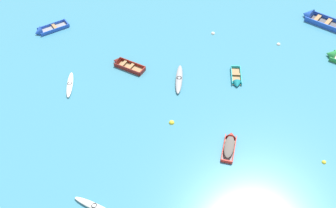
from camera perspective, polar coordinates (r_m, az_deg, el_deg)
The scene contains 12 objects.
kayak_white_near_right at distance 35.24m, azimuth -14.19°, elevation 2.78°, with size 0.80×3.27×0.31m.
rowboat_blue_distant_center at distance 42.36m, azimuth -17.63°, elevation 10.22°, with size 3.51×2.87×1.08m.
rowboat_turquoise_outer_right at distance 35.08m, azimuth 10.02°, elevation 3.39°, with size 1.00×2.75×0.79m.
rowboat_maroon_outer_left at distance 36.47m, azimuth -6.66°, elevation 5.86°, with size 3.30×2.40×0.94m.
rowboat_red_far_left at distance 29.97m, azimuth 9.05°, elevation -5.71°, with size 1.47×2.97×0.79m.
kayak_grey_near_left at distance 34.67m, azimuth 1.64°, elevation 3.68°, with size 0.85×3.80×0.36m.
kayak_white_midfield_left at distance 27.19m, azimuth -10.74°, elevation -14.53°, with size 3.05×1.78×0.30m.
rowboat_blue_back_row_center at distance 44.95m, azimuth 20.84°, elevation 11.66°, with size 4.63×4.09×1.56m.
mooring_buoy_between_boats_right at distance 40.55m, azimuth 6.61°, elevation 10.21°, with size 0.38×0.38×0.38m, color silver.
mooring_buoy_between_boats_left at distance 40.33m, azimuth 15.89°, elevation 8.38°, with size 0.37×0.37×0.37m, color silver.
mooring_buoy_central at distance 31.24m, azimuth 0.54°, elevation -2.78°, with size 0.44×0.44×0.44m, color yellow.
mooring_buoy_midfield at distance 31.02m, azimuth 21.88°, elevation -7.95°, with size 0.33×0.33×0.33m, color yellow.
Camera 1 is at (0.21, 0.15, 23.45)m, focal length 41.57 mm.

